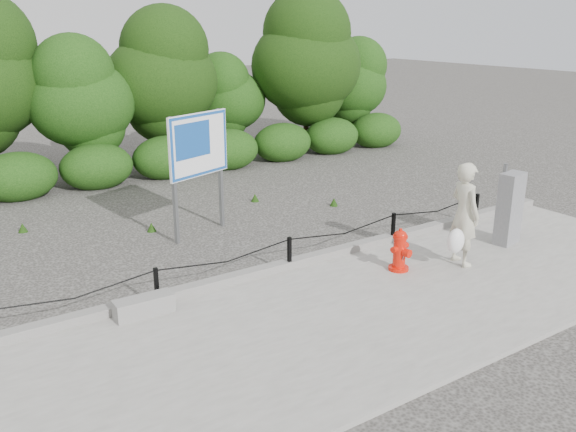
# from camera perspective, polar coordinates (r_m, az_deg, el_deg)

# --- Properties ---
(ground) EXTENTS (90.00, 90.00, 0.00)m
(ground) POSITION_cam_1_polar(r_m,az_deg,el_deg) (10.98, 0.13, -5.33)
(ground) COLOR #2D2B28
(ground) RESTS_ON ground
(sidewalk) EXTENTS (14.00, 4.00, 0.08)m
(sidewalk) POSITION_cam_1_polar(r_m,az_deg,el_deg) (9.52, 6.97, -9.03)
(sidewalk) COLOR gray
(sidewalk) RESTS_ON ground
(curb) EXTENTS (14.00, 0.22, 0.14)m
(curb) POSITION_cam_1_polar(r_m,az_deg,el_deg) (10.96, -0.01, -4.53)
(curb) COLOR slate
(curb) RESTS_ON sidewalk
(chain_barrier) EXTENTS (10.06, 0.06, 0.60)m
(chain_barrier) POSITION_cam_1_polar(r_m,az_deg,el_deg) (10.80, 0.13, -3.11)
(chain_barrier) COLOR black
(chain_barrier) RESTS_ON sidewalk
(treeline) EXTENTS (19.99, 4.05, 5.20)m
(treeline) POSITION_cam_1_polar(r_m,az_deg,el_deg) (18.52, -13.86, 12.26)
(treeline) COLOR black
(treeline) RESTS_ON ground
(fire_hydrant) EXTENTS (0.42, 0.44, 0.78)m
(fire_hydrant) POSITION_cam_1_polar(r_m,az_deg,el_deg) (10.94, 10.43, -3.18)
(fire_hydrant) COLOR red
(fire_hydrant) RESTS_ON sidewalk
(pedestrian) EXTENTS (0.81, 0.76, 1.89)m
(pedestrian) POSITION_cam_1_polar(r_m,az_deg,el_deg) (11.30, 16.13, 0.02)
(pedestrian) COLOR beige
(pedestrian) RESTS_ON sidewalk
(concrete_block) EXTENTS (0.90, 0.33, 0.29)m
(concrete_block) POSITION_cam_1_polar(r_m,az_deg,el_deg) (9.52, -13.32, -8.19)
(concrete_block) COLOR gray
(concrete_block) RESTS_ON sidewalk
(utility_cabinet) EXTENTS (0.59, 0.44, 1.59)m
(utility_cabinet) POSITION_cam_1_polar(r_m,az_deg,el_deg) (12.70, 20.00, 0.66)
(utility_cabinet) COLOR gray
(utility_cabinet) RESTS_ON sidewalk
(advertising_sign) EXTENTS (1.53, 0.62, 2.57)m
(advertising_sign) POSITION_cam_1_polar(r_m,az_deg,el_deg) (12.51, -8.38, 6.09)
(advertising_sign) COLOR slate
(advertising_sign) RESTS_ON ground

